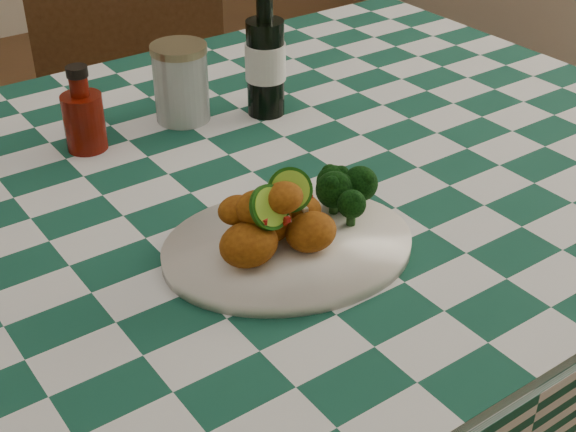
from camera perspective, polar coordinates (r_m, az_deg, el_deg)
dining_table at (r=1.36m, az=-5.84°, el=-12.69°), size 1.66×1.06×0.79m
plate at (r=0.98m, az=0.00°, el=-2.26°), size 0.37×0.33×0.02m
fried_chicken_pile at (r=0.95m, az=-0.62°, el=0.08°), size 0.14×0.10×0.09m
broccoli_side at (r=1.03m, az=4.28°, el=1.69°), size 0.08×0.08×0.06m
ketchup_bottle at (r=1.24m, az=-14.42°, el=7.42°), size 0.08×0.08×0.13m
mason_jar at (r=1.31m, az=-7.61°, el=9.37°), size 0.09×0.09×0.13m
beer_bottle at (r=1.30m, az=-1.63°, el=11.90°), size 0.07×0.07×0.23m
wooden_chair_right at (r=1.93m, az=-10.42°, el=5.85°), size 0.62×0.63×1.02m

